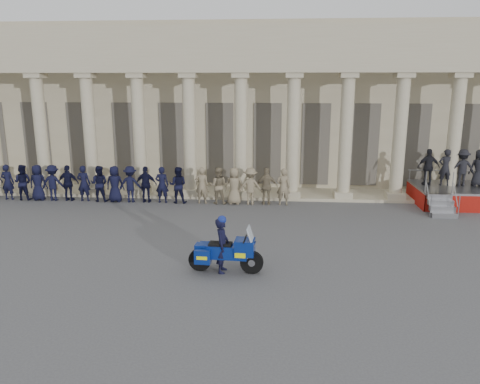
# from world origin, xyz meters

# --- Properties ---
(ground) EXTENTS (90.00, 90.00, 0.00)m
(ground) POSITION_xyz_m (0.00, 0.00, 0.00)
(ground) COLOR #49494C
(ground) RESTS_ON ground
(building) EXTENTS (40.00, 12.50, 9.00)m
(building) POSITION_xyz_m (-0.00, 14.74, 4.52)
(building) COLOR tan
(building) RESTS_ON ground
(officer_rank) EXTENTS (16.45, 0.69, 1.81)m
(officer_rank) POSITION_xyz_m (-4.62, 6.77, 0.91)
(officer_rank) COLOR black
(officer_rank) RESTS_ON ground
(reviewing_stand) EXTENTS (4.39, 4.18, 2.69)m
(reviewing_stand) POSITION_xyz_m (12.19, 7.62, 1.47)
(reviewing_stand) COLOR gray
(reviewing_stand) RESTS_ON ground
(motorcycle) EXTENTS (2.40, 0.99, 1.54)m
(motorcycle) POSITION_xyz_m (1.58, -1.60, 0.67)
(motorcycle) COLOR black
(motorcycle) RESTS_ON ground
(rider) EXTENTS (0.46, 0.67, 1.86)m
(rider) POSITION_xyz_m (1.45, -1.59, 0.92)
(rider) COLOR black
(rider) RESTS_ON ground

